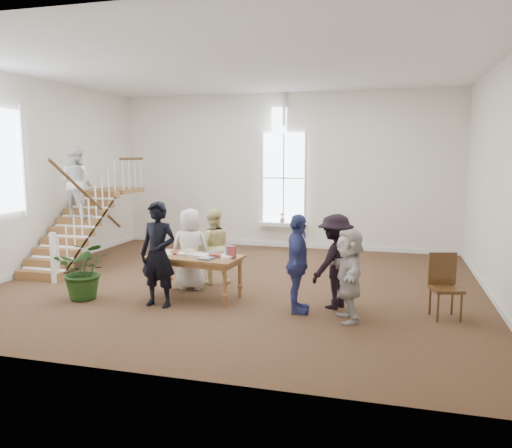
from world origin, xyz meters
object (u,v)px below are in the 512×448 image
(woman_cluster_a, at_px, (298,264))
(woman_cluster_c, at_px, (349,275))
(elderly_woman, at_px, (190,249))
(side_chair, at_px, (444,281))
(police_officer, at_px, (158,254))
(floor_plant, at_px, (85,270))
(person_yellow, at_px, (213,247))
(library_table, at_px, (195,260))
(woman_cluster_b, at_px, (335,261))

(woman_cluster_a, relative_size, woman_cluster_c, 1.12)
(elderly_woman, xyz_separation_m, side_chair, (4.85, -0.55, -0.21))
(police_officer, height_order, floor_plant, police_officer)
(woman_cluster_c, relative_size, side_chair, 1.42)
(woman_cluster_a, bearing_deg, floor_plant, 86.66)
(person_yellow, height_order, side_chair, person_yellow)
(person_yellow, distance_m, side_chair, 4.67)
(library_table, relative_size, elderly_woman, 1.11)
(elderly_woman, bearing_deg, police_officer, 77.97)
(woman_cluster_b, height_order, floor_plant, woman_cluster_b)
(woman_cluster_c, bearing_deg, library_table, -117.50)
(side_chair, bearing_deg, woman_cluster_a, 174.53)
(floor_plant, relative_size, side_chair, 1.03)
(library_table, distance_m, woman_cluster_a, 2.09)
(library_table, distance_m, elderly_woman, 0.70)
(woman_cluster_c, xyz_separation_m, floor_plant, (-4.95, -0.06, -0.21))
(elderly_woman, bearing_deg, woman_cluster_c, 153.08)
(library_table, height_order, woman_cluster_a, woman_cluster_a)
(police_officer, bearing_deg, woman_cluster_b, 18.18)
(police_officer, bearing_deg, woman_cluster_a, 11.34)
(woman_cluster_a, distance_m, woman_cluster_c, 0.93)
(library_table, relative_size, police_officer, 0.96)
(floor_plant, bearing_deg, woman_cluster_b, 8.65)
(woman_cluster_b, height_order, woman_cluster_c, woman_cluster_b)
(elderly_woman, height_order, floor_plant, elderly_woman)
(police_officer, height_order, woman_cluster_a, police_officer)
(woman_cluster_a, bearing_deg, person_yellow, 48.11)
(police_officer, bearing_deg, library_table, 60.30)
(woman_cluster_c, bearing_deg, woman_cluster_a, -119.12)
(woman_cluster_a, bearing_deg, woman_cluster_b, -60.10)
(library_table, distance_m, side_chair, 4.50)
(person_yellow, xyz_separation_m, woman_cluster_a, (2.10, -1.47, 0.06))
(library_table, bearing_deg, police_officer, -118.27)
(person_yellow, relative_size, woman_cluster_a, 0.93)
(library_table, relative_size, woman_cluster_a, 1.06)
(library_table, relative_size, woman_cluster_b, 1.09)
(woman_cluster_c, distance_m, floor_plant, 4.96)
(woman_cluster_b, distance_m, side_chair, 1.86)
(elderly_woman, relative_size, floor_plant, 1.47)
(woman_cluster_c, bearing_deg, person_yellow, -135.64)
(library_table, bearing_deg, woman_cluster_c, -4.62)
(woman_cluster_b, bearing_deg, woman_cluster_a, -22.41)
(library_table, height_order, woman_cluster_c, woman_cluster_c)
(police_officer, relative_size, woman_cluster_c, 1.23)
(library_table, height_order, side_chair, side_chair)
(elderly_woman, xyz_separation_m, woman_cluster_c, (3.30, -1.17, -0.05))
(police_officer, xyz_separation_m, person_yellow, (0.40, 1.75, -0.15))
(woman_cluster_a, distance_m, woman_cluster_b, 0.75)
(woman_cluster_c, distance_m, side_chair, 1.67)
(woman_cluster_a, relative_size, woman_cluster_b, 1.02)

